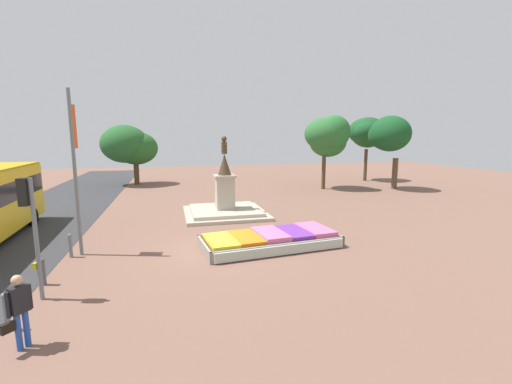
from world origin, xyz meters
The scene contains 13 objects.
ground_plane centered at (0.00, 0.00, 0.00)m, with size 87.35×87.35×0.00m, color brown.
flower_planter centered at (2.25, -0.26, 0.30)m, with size 6.28×3.30×0.67m.
statue_monument centered at (1.24, 6.53, 0.73)m, with size 4.97×4.97×4.86m.
traffic_light_near_crossing centered at (-5.95, -3.36, 2.52)m, with size 0.42×0.31×3.66m.
banner_pole centered at (-5.66, 0.66, 3.52)m, with size 0.17×0.59×6.67m.
pedestrian_with_handbag centered at (-5.40, -5.98, 1.01)m, with size 0.53×0.61×1.77m.
kerb_bollard_south centered at (-6.09, -5.01, 0.52)m, with size 0.15×0.15×1.00m.
kerb_bollard_mid_a centered at (-6.15, -2.26, 0.48)m, with size 0.17×0.17×0.92m.
kerb_bollard_mid_b centered at (-6.00, 0.40, 0.51)m, with size 0.15×0.15×0.98m.
park_tree_far_left centered at (12.17, 14.99, 4.87)m, with size 4.12×4.08×6.74m.
park_tree_behind_statue centered at (19.06, 19.73, 5.33)m, with size 4.07×4.09×6.95m.
park_tree_far_right centered at (-6.00, 22.35, 4.03)m, with size 5.48×4.88×5.99m.
park_tree_street_side centered at (17.44, 13.37, 4.99)m, with size 3.75×3.97×6.69m.
Camera 1 is at (-1.95, -14.24, 4.81)m, focal length 24.00 mm.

